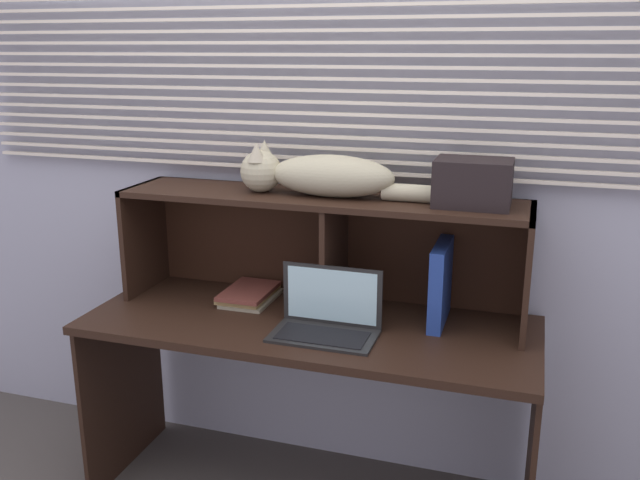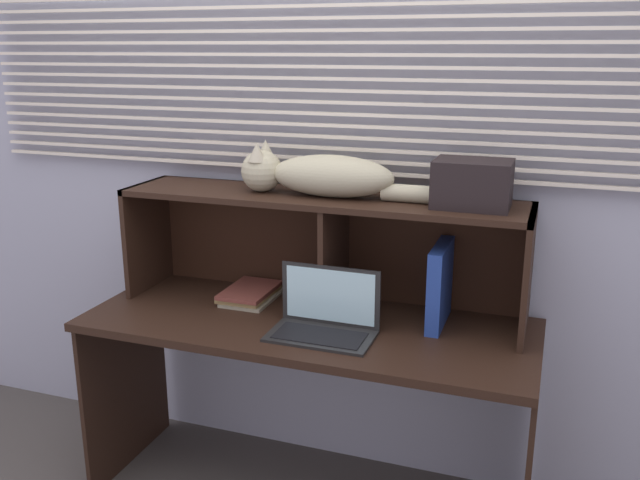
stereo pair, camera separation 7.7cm
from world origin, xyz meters
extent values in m
cube|color=#AAAEC0|center=(0.00, 0.55, 1.25)|extent=(4.40, 0.04, 2.50)
cube|color=silver|center=(0.00, 0.50, 1.23)|extent=(3.03, 0.02, 0.01)
cube|color=silver|center=(0.00, 0.50, 1.27)|extent=(3.03, 0.02, 0.01)
cube|color=silver|center=(0.00, 0.50, 1.31)|extent=(3.03, 0.02, 0.01)
cube|color=silver|center=(0.00, 0.50, 1.35)|extent=(3.03, 0.02, 0.01)
cube|color=silver|center=(0.00, 0.50, 1.39)|extent=(3.03, 0.02, 0.01)
cube|color=silver|center=(0.00, 0.50, 1.44)|extent=(3.03, 0.02, 0.01)
cube|color=silver|center=(0.00, 0.50, 1.48)|extent=(3.03, 0.02, 0.01)
cube|color=silver|center=(0.00, 0.50, 1.52)|extent=(3.03, 0.02, 0.01)
cube|color=silver|center=(0.00, 0.50, 1.56)|extent=(3.03, 0.02, 0.01)
cube|color=silver|center=(0.00, 0.50, 1.60)|extent=(3.03, 0.02, 0.01)
cube|color=silver|center=(0.00, 0.50, 1.65)|extent=(3.03, 0.02, 0.01)
cube|color=silver|center=(0.00, 0.50, 1.69)|extent=(3.03, 0.02, 0.01)
cube|color=silver|center=(0.00, 0.50, 1.73)|extent=(3.03, 0.02, 0.01)
cube|color=silver|center=(0.00, 0.50, 1.77)|extent=(3.03, 0.02, 0.01)
cube|color=silver|center=(0.00, 0.50, 1.82)|extent=(3.03, 0.02, 0.01)
cube|color=black|center=(0.00, 0.20, 0.72)|extent=(1.60, 0.62, 0.03)
cube|color=black|center=(-0.79, 0.20, 0.35)|extent=(0.02, 0.55, 0.70)
cube|color=black|center=(0.79, 0.20, 0.35)|extent=(0.02, 0.55, 0.70)
cube|color=black|center=(0.00, 0.34, 1.15)|extent=(1.48, 0.32, 0.02)
cube|color=black|center=(-0.73, 0.34, 0.95)|extent=(0.02, 0.32, 0.43)
cube|color=black|center=(0.73, 0.34, 0.95)|extent=(0.02, 0.32, 0.43)
cube|color=black|center=(0.05, 0.34, 0.94)|extent=(0.02, 0.31, 0.41)
cube|color=#321C11|center=(0.00, 0.50, 0.95)|extent=(1.48, 0.01, 0.43)
ellipsoid|color=#B5AF8D|center=(0.04, 0.34, 1.24)|extent=(0.45, 0.17, 0.15)
sphere|color=#B5AF8D|center=(-0.22, 0.34, 1.24)|extent=(0.15, 0.15, 0.15)
cone|color=#B6AD91|center=(-0.22, 0.30, 1.31)|extent=(0.07, 0.07, 0.07)
cone|color=#B1AA8E|center=(-0.22, 0.38, 1.31)|extent=(0.07, 0.07, 0.07)
cylinder|color=#B5AF8D|center=(0.37, 0.34, 1.19)|extent=(0.27, 0.06, 0.06)
cube|color=black|center=(0.09, 0.09, 0.74)|extent=(0.35, 0.20, 0.01)
cube|color=black|center=(0.09, 0.19, 0.85)|extent=(0.35, 0.01, 0.21)
cube|color=#B2E0EA|center=(0.09, 0.18, 0.85)|extent=(0.32, 0.00, 0.19)
cube|color=black|center=(0.09, 0.08, 0.74)|extent=(0.30, 0.14, 0.00)
cube|color=#233F94|center=(0.44, 0.34, 0.88)|extent=(0.05, 0.26, 0.29)
cube|color=gray|center=(-0.28, 0.34, 0.74)|extent=(0.17, 0.25, 0.01)
cube|color=tan|center=(-0.29, 0.34, 0.76)|extent=(0.17, 0.25, 0.02)
cube|color=brown|center=(-0.28, 0.33, 0.77)|extent=(0.17, 0.25, 0.02)
cube|color=black|center=(0.53, 0.34, 1.24)|extent=(0.25, 0.18, 0.16)
camera|label=1|loc=(0.72, -1.93, 1.68)|focal=38.33mm
camera|label=2|loc=(0.80, -1.91, 1.68)|focal=38.33mm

